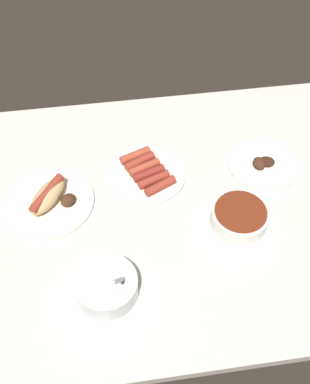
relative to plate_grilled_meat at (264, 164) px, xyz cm
name	(u,v)px	position (x,y,z in cm)	size (l,w,h in cm)	color
ground_plane	(163,210)	(-31.45, -10.66, -2.25)	(120.00, 90.00, 3.00)	silver
plate_grilled_meat	(264,164)	(0.00, 0.00, 0.00)	(21.20, 21.20, 3.89)	white
bowl_coleslaw	(106,286)	(-48.54, -33.90, 2.36)	(15.03, 15.03, 15.72)	silver
plate_hotdog_assembled	(49,199)	(-62.04, -5.20, 1.00)	(24.62, 24.62, 5.61)	white
plate_sausages	(147,173)	(-34.43, 1.06, 0.42)	(22.63, 22.63, 3.44)	white
bowl_chili	(240,216)	(-12.28, -18.49, 1.85)	(15.29, 15.29, 4.73)	white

